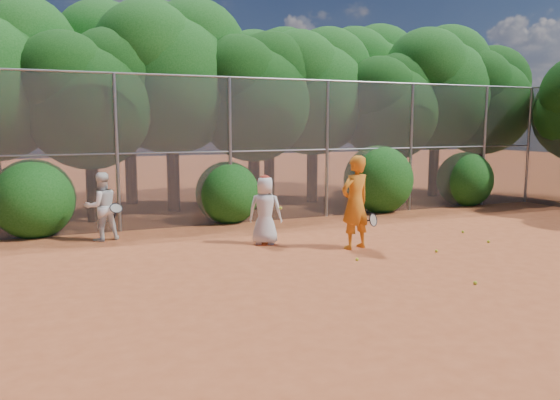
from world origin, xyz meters
name	(u,v)px	position (x,y,z in m)	size (l,w,h in m)	color
ground	(382,273)	(0.00, 0.00, 0.00)	(80.00, 80.00, 0.00)	#A94C26
fence_back	(260,149)	(-0.12, 6.00, 2.05)	(20.05, 0.09, 4.03)	gray
tree_2	(90,93)	(-4.45, 7.83, 3.58)	(3.99, 3.47, 5.47)	black
tree_3	(172,70)	(-1.94, 8.84, 4.40)	(4.89, 4.26, 6.70)	black
tree_4	(255,92)	(0.55, 8.24, 3.76)	(4.19, 3.64, 5.73)	black
tree_5	(314,86)	(3.06, 9.04, 4.05)	(4.51, 3.92, 6.17)	black
tree_6	(390,103)	(5.55, 8.03, 3.47)	(3.86, 3.36, 5.29)	black
tree_7	(437,83)	(8.06, 8.64, 4.28)	(4.77, 4.14, 6.53)	black
tree_8	(484,96)	(10.05, 8.34, 3.82)	(4.25, 3.70, 5.82)	black
tree_10	(129,68)	(-2.93, 11.05, 4.63)	(5.15, 4.48, 7.06)	black
tree_11	(270,85)	(2.06, 10.64, 4.16)	(4.64, 4.03, 6.35)	black
tree_12	(367,81)	(6.56, 11.24, 4.51)	(5.02, 4.37, 6.88)	black
bush_0	(33,195)	(-6.00, 6.30, 1.00)	(2.00, 2.00, 2.00)	#124B13
bush_1	(227,190)	(-1.00, 6.30, 0.90)	(1.80, 1.80, 1.80)	#124B13
bush_2	(378,176)	(4.00, 6.30, 1.10)	(2.20, 2.20, 2.20)	#124B13
bush_3	(465,177)	(7.50, 6.30, 0.95)	(1.90, 1.90, 1.90)	#124B13
player_yellow	(355,202)	(0.56, 1.94, 1.03)	(0.93, 0.66, 2.07)	orange
player_teen	(265,210)	(-1.10, 3.13, 0.79)	(0.92, 0.83, 1.60)	silver
player_white	(102,207)	(-4.51, 5.02, 0.81)	(0.92, 0.83, 1.62)	white
ball_0	(436,251)	(1.98, 0.90, 0.03)	(0.07, 0.07, 0.07)	#C3CF25
ball_1	(463,232)	(3.99, 2.36, 0.03)	(0.07, 0.07, 0.07)	#C3CF25
ball_2	(475,283)	(1.04, -1.29, 0.03)	(0.07, 0.07, 0.07)	#C3CF25
ball_3	(488,241)	(3.72, 1.21, 0.03)	(0.07, 0.07, 0.07)	#C3CF25
ball_4	(357,259)	(0.03, 0.93, 0.03)	(0.07, 0.07, 0.07)	#C3CF25
ball_5	(374,221)	(2.77, 4.56, 0.03)	(0.07, 0.07, 0.07)	#C3CF25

